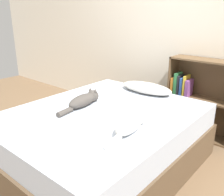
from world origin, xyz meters
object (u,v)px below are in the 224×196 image
at_px(pillow, 146,88).
at_px(cat_light, 132,122).
at_px(cat_dark, 84,100).
at_px(bed, 103,140).
at_px(bookshelf, 200,96).

relative_size(pillow, cat_light, 1.12).
xyz_separation_m(cat_light, cat_dark, (-0.68, 0.13, -0.01)).
distance_m(bed, pillow, 0.84).
distance_m(cat_light, cat_dark, 0.69).
xyz_separation_m(pillow, cat_dark, (-0.24, -0.76, 0.00)).
bearing_deg(pillow, cat_dark, -107.39).
relative_size(cat_light, bookshelf, 0.60).
height_order(cat_light, bookshelf, bookshelf).
bearing_deg(cat_dark, cat_light, -108.05).
distance_m(bed, bookshelf, 1.37).
bearing_deg(pillow, cat_light, -63.68).
xyz_separation_m(bed, bookshelf, (0.43, 1.28, 0.21)).
height_order(bed, cat_dark, cat_dark).
bearing_deg(bookshelf, bed, -108.61).
relative_size(cat_dark, bookshelf, 0.60).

